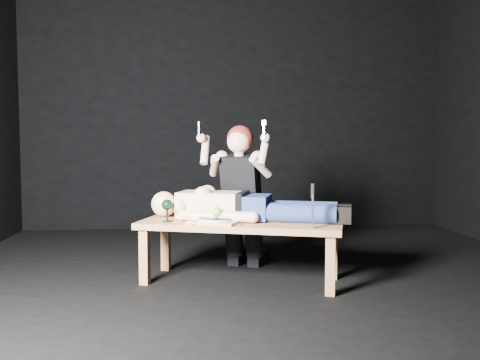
% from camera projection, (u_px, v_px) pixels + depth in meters
% --- Properties ---
extents(ground, '(5.00, 5.00, 0.00)m').
position_uv_depth(ground, '(264.00, 280.00, 3.95)').
color(ground, black).
rests_on(ground, ground).
extents(back_wall, '(5.00, 0.00, 5.00)m').
position_uv_depth(back_wall, '(235.00, 103.00, 6.33)').
color(back_wall, black).
rests_on(back_wall, ground).
extents(table, '(1.57, 0.97, 0.45)m').
position_uv_depth(table, '(241.00, 251.00, 3.89)').
color(table, '#AC6C3F').
rests_on(table, ground).
extents(lying_man, '(1.46, 0.83, 0.25)m').
position_uv_depth(lying_man, '(249.00, 203.00, 3.95)').
color(lying_man, '#E8B08F').
rests_on(lying_man, table).
extents(kneeling_woman, '(0.87, 0.91, 1.20)m').
position_uv_depth(kneeling_woman, '(244.00, 195.00, 4.34)').
color(kneeling_woman, black).
rests_on(kneeling_woman, ground).
extents(serving_tray, '(0.42, 0.37, 0.02)m').
position_uv_depth(serving_tray, '(215.00, 222.00, 3.78)').
color(serving_tray, tan).
rests_on(serving_tray, table).
extents(plate, '(0.31, 0.31, 0.02)m').
position_uv_depth(plate, '(215.00, 219.00, 3.78)').
color(plate, white).
rests_on(plate, serving_tray).
extents(apple, '(0.07, 0.07, 0.07)m').
position_uv_depth(apple, '(217.00, 212.00, 3.78)').
color(apple, '#6AB033').
rests_on(apple, plate).
extents(goblet, '(0.10, 0.10, 0.16)m').
position_uv_depth(goblet, '(167.00, 211.00, 3.84)').
color(goblet, black).
rests_on(goblet, table).
extents(fork_flat, '(0.02, 0.16, 0.01)m').
position_uv_depth(fork_flat, '(193.00, 223.00, 3.75)').
color(fork_flat, '#B2B2B7').
rests_on(fork_flat, table).
extents(knife_flat, '(0.04, 0.16, 0.01)m').
position_uv_depth(knife_flat, '(240.00, 224.00, 3.72)').
color(knife_flat, '#B2B2B7').
rests_on(knife_flat, table).
extents(spoon_flat, '(0.09, 0.14, 0.01)m').
position_uv_depth(spoon_flat, '(236.00, 223.00, 3.79)').
color(spoon_flat, '#B2B2B7').
rests_on(spoon_flat, table).
extents(carving_knife, '(0.05, 0.05, 0.30)m').
position_uv_depth(carving_knife, '(313.00, 206.00, 3.55)').
color(carving_knife, '#B2B2B7').
rests_on(carving_knife, table).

